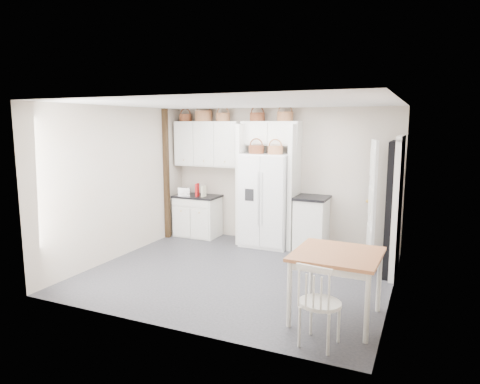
% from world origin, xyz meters
% --- Properties ---
extents(floor, '(4.50, 4.50, 0.00)m').
position_xyz_m(floor, '(0.00, 0.00, 0.00)').
color(floor, '#28282D').
rests_on(floor, ground).
extents(ceiling, '(4.50, 4.50, 0.00)m').
position_xyz_m(ceiling, '(0.00, 0.00, 2.60)').
color(ceiling, white).
rests_on(ceiling, wall_back).
extents(wall_back, '(4.50, 0.00, 4.50)m').
position_xyz_m(wall_back, '(0.00, 2.00, 1.30)').
color(wall_back, '#BDA893').
rests_on(wall_back, floor).
extents(wall_left, '(0.00, 4.00, 4.00)m').
position_xyz_m(wall_left, '(-2.25, 0.00, 1.30)').
color(wall_left, '#BDA893').
rests_on(wall_left, floor).
extents(wall_right, '(0.00, 4.00, 4.00)m').
position_xyz_m(wall_right, '(2.25, 0.00, 1.30)').
color(wall_right, '#BDA893').
rests_on(wall_right, floor).
extents(refrigerator, '(0.91, 0.73, 1.75)m').
position_xyz_m(refrigerator, '(-0.15, 1.66, 0.88)').
color(refrigerator, white).
rests_on(refrigerator, floor).
extents(base_cab_left, '(0.88, 0.55, 0.81)m').
position_xyz_m(base_cab_left, '(-1.70, 1.70, 0.41)').
color(base_cab_left, white).
rests_on(base_cab_left, floor).
extents(base_cab_right, '(0.54, 0.65, 0.95)m').
position_xyz_m(base_cab_right, '(0.71, 1.70, 0.48)').
color(base_cab_right, white).
rests_on(base_cab_right, floor).
extents(dining_table, '(1.01, 1.01, 0.82)m').
position_xyz_m(dining_table, '(1.70, -0.98, 0.41)').
color(dining_table, brown).
rests_on(dining_table, floor).
extents(windsor_chair, '(0.50, 0.47, 0.92)m').
position_xyz_m(windsor_chair, '(1.67, -1.66, 0.46)').
color(windsor_chair, white).
rests_on(windsor_chair, floor).
extents(counter_left, '(0.91, 0.59, 0.04)m').
position_xyz_m(counter_left, '(-1.70, 1.70, 0.83)').
color(counter_left, black).
rests_on(counter_left, base_cab_left).
extents(counter_right, '(0.58, 0.69, 0.04)m').
position_xyz_m(counter_right, '(0.71, 1.70, 0.97)').
color(counter_right, black).
rests_on(counter_right, base_cab_right).
extents(toaster, '(0.27, 0.20, 0.17)m').
position_xyz_m(toaster, '(-1.94, 1.60, 0.93)').
color(toaster, silver).
rests_on(toaster, counter_left).
extents(cookbook_red, '(0.07, 0.18, 0.26)m').
position_xyz_m(cookbook_red, '(-1.65, 1.62, 0.98)').
color(cookbook_red, '#B61415').
rests_on(cookbook_red, counter_left).
extents(cookbook_cream, '(0.04, 0.15, 0.22)m').
position_xyz_m(cookbook_cream, '(-1.50, 1.62, 0.96)').
color(cookbook_cream, beige).
rests_on(cookbook_cream, counter_left).
extents(basket_upper_a, '(0.26, 0.26, 0.15)m').
position_xyz_m(basket_upper_a, '(-2.02, 1.83, 2.42)').
color(basket_upper_a, '#542E1C').
rests_on(basket_upper_a, upper_cabinet).
extents(basket_upper_b, '(0.36, 0.36, 0.21)m').
position_xyz_m(basket_upper_b, '(-1.60, 1.83, 2.45)').
color(basket_upper_b, brown).
rests_on(basket_upper_b, upper_cabinet).
extents(basket_upper_c, '(0.28, 0.28, 0.16)m').
position_xyz_m(basket_upper_c, '(-1.16, 1.83, 2.43)').
color(basket_upper_c, brown).
rests_on(basket_upper_c, upper_cabinet).
extents(basket_bridge_a, '(0.29, 0.29, 0.16)m').
position_xyz_m(basket_bridge_a, '(-0.43, 1.83, 2.43)').
color(basket_bridge_a, '#542E1C').
rests_on(basket_bridge_a, bridge_cabinet).
extents(basket_bridge_b, '(0.30, 0.30, 0.17)m').
position_xyz_m(basket_bridge_b, '(0.12, 1.83, 2.44)').
color(basket_bridge_b, brown).
rests_on(basket_bridge_b, bridge_cabinet).
extents(basket_fridge_a, '(0.29, 0.29, 0.15)m').
position_xyz_m(basket_fridge_a, '(-0.34, 1.56, 1.83)').
color(basket_fridge_a, '#542E1C').
rests_on(basket_fridge_a, refrigerator).
extents(basket_fridge_b, '(0.28, 0.28, 0.15)m').
position_xyz_m(basket_fridge_b, '(0.03, 1.56, 1.83)').
color(basket_fridge_b, brown).
rests_on(basket_fridge_b, refrigerator).
extents(upper_cabinet, '(1.40, 0.34, 0.90)m').
position_xyz_m(upper_cabinet, '(-1.50, 1.83, 1.90)').
color(upper_cabinet, white).
rests_on(upper_cabinet, wall_back).
extents(bridge_cabinet, '(1.12, 0.34, 0.45)m').
position_xyz_m(bridge_cabinet, '(-0.15, 1.83, 2.12)').
color(bridge_cabinet, white).
rests_on(bridge_cabinet, wall_back).
extents(fridge_panel_left, '(0.08, 0.60, 2.30)m').
position_xyz_m(fridge_panel_left, '(-0.66, 1.70, 1.15)').
color(fridge_panel_left, white).
rests_on(fridge_panel_left, floor).
extents(fridge_panel_right, '(0.08, 0.60, 2.30)m').
position_xyz_m(fridge_panel_right, '(0.36, 1.70, 1.15)').
color(fridge_panel_right, white).
rests_on(fridge_panel_right, floor).
extents(trim_post, '(0.09, 0.09, 2.60)m').
position_xyz_m(trim_post, '(-2.20, 1.35, 1.30)').
color(trim_post, black).
rests_on(trim_post, floor).
extents(doorway_void, '(0.18, 0.85, 2.05)m').
position_xyz_m(doorway_void, '(2.16, 1.00, 1.02)').
color(doorway_void, black).
rests_on(doorway_void, floor).
extents(door_slab, '(0.21, 0.79, 2.05)m').
position_xyz_m(door_slab, '(1.80, 1.33, 1.02)').
color(door_slab, white).
rests_on(door_slab, floor).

